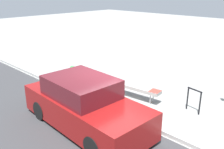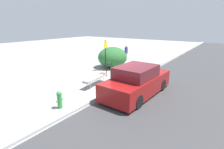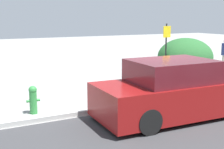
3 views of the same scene
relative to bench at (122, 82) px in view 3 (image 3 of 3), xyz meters
name	(u,v)px [view 3 (image 3 of 3)]	position (x,y,z in m)	size (l,w,h in m)	color
ground_plane	(151,104)	(0.27, -1.34, -0.44)	(60.00, 60.00, 0.00)	gray
curb	(151,102)	(0.27, -1.34, -0.38)	(60.00, 0.20, 0.13)	#B7B7B2
bench	(122,82)	(0.00, 0.00, 0.00)	(1.99, 0.58, 0.52)	#99999E
bike_rack	(163,73)	(2.06, 0.50, 0.06)	(0.55, 0.15, 0.83)	black
sign_post	(166,46)	(2.95, 1.48, 0.94)	(0.36, 0.08, 2.30)	black
fire_hydrant	(33,99)	(-3.09, -0.61, -0.04)	(0.36, 0.22, 0.77)	#338C3F
shrub_hedge	(185,57)	(4.17, 1.68, 0.39)	(2.48, 2.27, 1.67)	#28602D
parked_car_near	(175,91)	(0.11, -2.61, 0.23)	(4.36, 1.92, 1.51)	black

